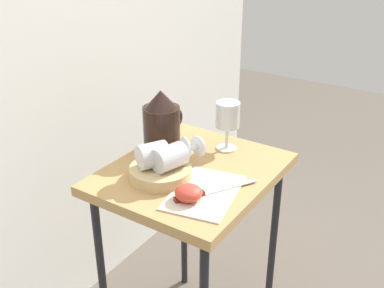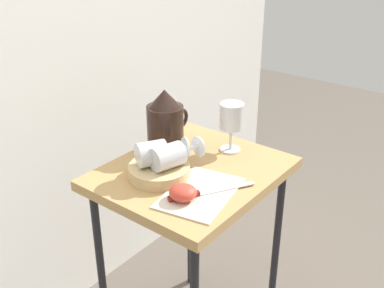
# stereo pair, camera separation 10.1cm
# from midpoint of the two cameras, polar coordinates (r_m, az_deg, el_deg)

# --- Properties ---
(curtain_drape) EXTENTS (2.40, 0.03, 1.96)m
(curtain_drape) POSITION_cam_midpoint_polar(r_m,az_deg,el_deg) (1.56, -12.71, 12.18)
(curtain_drape) COLOR white
(curtain_drape) RESTS_ON ground_plane
(table) EXTENTS (0.52, 0.44, 0.68)m
(table) POSITION_cam_midpoint_polar(r_m,az_deg,el_deg) (1.39, 2.09, -5.81)
(table) COLOR tan
(table) RESTS_ON ground_plane
(linen_napkin) EXTENTS (0.27, 0.21, 0.00)m
(linen_napkin) POSITION_cam_midpoint_polar(r_m,az_deg,el_deg) (1.24, 3.37, -6.00)
(linen_napkin) COLOR beige
(linen_napkin) RESTS_ON table
(basket_tray) EXTENTS (0.17, 0.17, 0.03)m
(basket_tray) POSITION_cam_midpoint_polar(r_m,az_deg,el_deg) (1.30, -1.80, -3.38)
(basket_tray) COLOR tan
(basket_tray) RESTS_ON table
(pitcher) EXTENTS (0.17, 0.11, 0.20)m
(pitcher) POSITION_cam_midpoint_polar(r_m,az_deg,el_deg) (1.43, -1.24, 2.21)
(pitcher) COLOR black
(pitcher) RESTS_ON table
(wine_glass_upright) EXTENTS (0.07, 0.07, 0.15)m
(wine_glass_upright) POSITION_cam_midpoint_polar(r_m,az_deg,el_deg) (1.42, 6.85, 3.05)
(wine_glass_upright) COLOR silver
(wine_glass_upright) RESTS_ON table
(wine_glass_tipped_near) EXTENTS (0.16, 0.10, 0.07)m
(wine_glass_tipped_near) POSITION_cam_midpoint_polar(r_m,az_deg,el_deg) (1.27, -0.55, -1.50)
(wine_glass_tipped_near) COLOR silver
(wine_glass_tipped_near) RESTS_ON basket_tray
(wine_glass_tipped_far) EXTENTS (0.16, 0.13, 0.07)m
(wine_glass_tipped_far) POSITION_cam_midpoint_polar(r_m,az_deg,el_deg) (1.28, -2.49, -1.17)
(wine_glass_tipped_far) COLOR silver
(wine_glass_tipped_far) RESTS_ON basket_tray
(apple_half_left) EXTENTS (0.07, 0.07, 0.04)m
(apple_half_left) POSITION_cam_midpoint_polar(r_m,az_deg,el_deg) (1.19, 1.31, -5.99)
(apple_half_left) COLOR #CC3D2D
(apple_half_left) RESTS_ON linen_napkin
(knife) EXTENTS (0.22, 0.14, 0.01)m
(knife) POSITION_cam_midpoint_polar(r_m,az_deg,el_deg) (1.22, 3.28, -6.07)
(knife) COLOR silver
(knife) RESTS_ON linen_napkin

